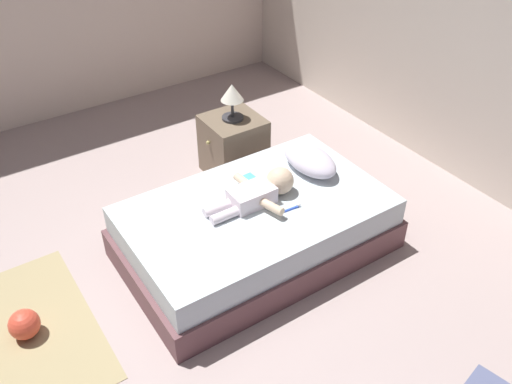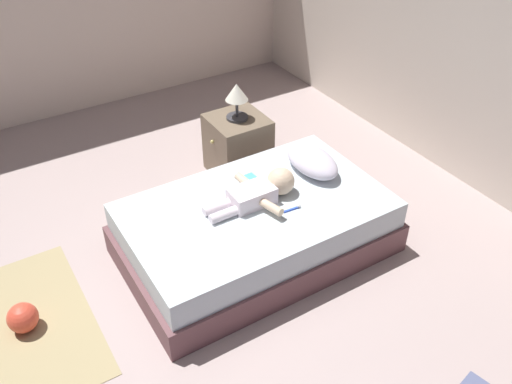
{
  "view_description": "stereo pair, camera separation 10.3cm",
  "coord_description": "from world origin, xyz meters",
  "px_view_note": "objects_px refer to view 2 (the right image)",
  "views": [
    {
      "loc": [
        2.17,
        -0.56,
        2.63
      ],
      "look_at": [
        -0.2,
        1.03,
        0.52
      ],
      "focal_mm": 38.15,
      "sensor_mm": 36.0,
      "label": 1
    },
    {
      "loc": [
        2.23,
        -0.47,
        2.63
      ],
      "look_at": [
        -0.2,
        1.03,
        0.52
      ],
      "focal_mm": 38.15,
      "sensor_mm": 36.0,
      "label": 2
    }
  ],
  "objects_px": {
    "pillow": "(312,161)",
    "toy_ball": "(23,318)",
    "nightstand": "(238,146)",
    "baby": "(262,191)",
    "lamp": "(237,95)",
    "toothbrush": "(293,209)",
    "bed": "(256,228)",
    "toy_block": "(250,181)"
  },
  "relations": [
    {
      "from": "toothbrush",
      "to": "toy_block",
      "type": "distance_m",
      "value": 0.4
    },
    {
      "from": "toothbrush",
      "to": "lamp",
      "type": "xyz_separation_m",
      "value": [
        -1.1,
        0.22,
        0.29
      ]
    },
    {
      "from": "toy_block",
      "to": "nightstand",
      "type": "bearing_deg",
      "value": 156.48
    },
    {
      "from": "bed",
      "to": "toothbrush",
      "type": "bearing_deg",
      "value": 44.01
    },
    {
      "from": "bed",
      "to": "nightstand",
      "type": "xyz_separation_m",
      "value": [
        -0.93,
        0.39,
        0.05
      ]
    },
    {
      "from": "bed",
      "to": "pillow",
      "type": "relative_size",
      "value": 3.72
    },
    {
      "from": "lamp",
      "to": "toy_block",
      "type": "xyz_separation_m",
      "value": [
        0.72,
        -0.31,
        -0.26
      ]
    },
    {
      "from": "bed",
      "to": "toy_block",
      "type": "height_order",
      "value": "toy_block"
    },
    {
      "from": "nightstand",
      "to": "toy_block",
      "type": "relative_size",
      "value": 6.6
    },
    {
      "from": "lamp",
      "to": "toy_block",
      "type": "distance_m",
      "value": 0.83
    },
    {
      "from": "toy_block",
      "to": "baby",
      "type": "bearing_deg",
      "value": -6.74
    },
    {
      "from": "baby",
      "to": "toy_block",
      "type": "height_order",
      "value": "baby"
    },
    {
      "from": "bed",
      "to": "lamp",
      "type": "distance_m",
      "value": 1.13
    },
    {
      "from": "baby",
      "to": "toy_block",
      "type": "distance_m",
      "value": 0.19
    },
    {
      "from": "pillow",
      "to": "toy_ball",
      "type": "distance_m",
      "value": 2.14
    },
    {
      "from": "nightstand",
      "to": "lamp",
      "type": "distance_m",
      "value": 0.46
    },
    {
      "from": "toothbrush",
      "to": "toy_block",
      "type": "bearing_deg",
      "value": -166.4
    },
    {
      "from": "baby",
      "to": "toothbrush",
      "type": "relative_size",
      "value": 5.14
    },
    {
      "from": "pillow",
      "to": "toy_block",
      "type": "bearing_deg",
      "value": -98.68
    },
    {
      "from": "baby",
      "to": "toy_block",
      "type": "relative_size",
      "value": 8.45
    },
    {
      "from": "bed",
      "to": "nightstand",
      "type": "distance_m",
      "value": 1.01
    },
    {
      "from": "lamp",
      "to": "toothbrush",
      "type": "bearing_deg",
      "value": -11.32
    },
    {
      "from": "baby",
      "to": "bed",
      "type": "bearing_deg",
      "value": -67.75
    },
    {
      "from": "lamp",
      "to": "toy_block",
      "type": "bearing_deg",
      "value": -23.52
    },
    {
      "from": "toy_block",
      "to": "toothbrush",
      "type": "bearing_deg",
      "value": 13.6
    },
    {
      "from": "lamp",
      "to": "toy_ball",
      "type": "relative_size",
      "value": 1.64
    },
    {
      "from": "baby",
      "to": "toothbrush",
      "type": "xyz_separation_m",
      "value": [
        0.2,
        0.11,
        -0.06
      ]
    },
    {
      "from": "baby",
      "to": "lamp",
      "type": "bearing_deg",
      "value": 159.63
    },
    {
      "from": "baby",
      "to": "toy_ball",
      "type": "bearing_deg",
      "value": -93.94
    },
    {
      "from": "nightstand",
      "to": "toy_ball",
      "type": "distance_m",
      "value": 2.11
    },
    {
      "from": "bed",
      "to": "nightstand",
      "type": "bearing_deg",
      "value": 157.02
    },
    {
      "from": "bed",
      "to": "baby",
      "type": "distance_m",
      "value": 0.29
    },
    {
      "from": "bed",
      "to": "pillow",
      "type": "height_order",
      "value": "pillow"
    },
    {
      "from": "bed",
      "to": "lamp",
      "type": "xyz_separation_m",
      "value": [
        -0.93,
        0.39,
        0.51
      ]
    },
    {
      "from": "toy_ball",
      "to": "nightstand",
      "type": "bearing_deg",
      "value": 112.15
    },
    {
      "from": "baby",
      "to": "toy_ball",
      "type": "distance_m",
      "value": 1.66
    },
    {
      "from": "nightstand",
      "to": "pillow",
      "type": "bearing_deg",
      "value": 11.48
    },
    {
      "from": "toothbrush",
      "to": "toy_ball",
      "type": "distance_m",
      "value": 1.78
    },
    {
      "from": "baby",
      "to": "toy_block",
      "type": "bearing_deg",
      "value": 173.26
    },
    {
      "from": "toy_ball",
      "to": "toy_block",
      "type": "distance_m",
      "value": 1.67
    },
    {
      "from": "pillow",
      "to": "toy_block",
      "type": "height_order",
      "value": "pillow"
    },
    {
      "from": "toothbrush",
      "to": "toy_ball",
      "type": "height_order",
      "value": "toothbrush"
    }
  ]
}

